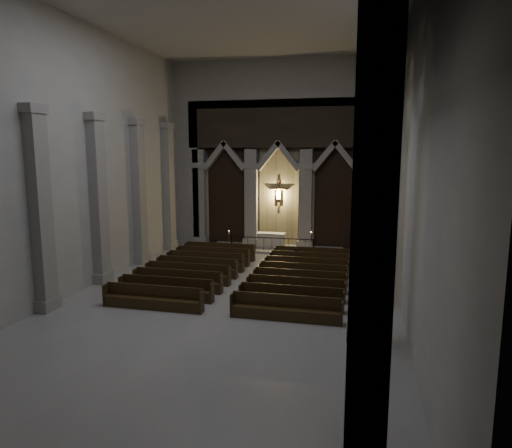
# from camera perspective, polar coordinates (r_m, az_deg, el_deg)

# --- Properties ---
(room) EXTENTS (24.00, 24.10, 12.00)m
(room) POSITION_cam_1_polar(r_m,az_deg,el_deg) (18.45, -3.80, 13.19)
(room) COLOR gray
(room) RESTS_ON ground
(sanctuary_wall) EXTENTS (14.00, 0.77, 12.00)m
(sanctuary_wall) POSITION_cam_1_polar(r_m,az_deg,el_deg) (29.63, 2.84, 9.74)
(sanctuary_wall) COLOR gray
(sanctuary_wall) RESTS_ON ground
(right_arcade) EXTENTS (1.00, 24.00, 12.00)m
(right_arcade) POSITION_cam_1_polar(r_m,az_deg,el_deg) (19.00, 14.00, 13.51)
(right_arcade) COLOR gray
(right_arcade) RESTS_ON ground
(left_pilasters) EXTENTS (0.60, 13.00, 8.03)m
(left_pilasters) POSITION_cam_1_polar(r_m,az_deg,el_deg) (24.44, -16.57, 3.16)
(left_pilasters) COLOR gray
(left_pilasters) RESTS_ON ground
(sanctuary_step) EXTENTS (8.50, 2.60, 0.15)m
(sanctuary_step) POSITION_cam_1_polar(r_m,az_deg,el_deg) (29.37, 2.41, -3.11)
(sanctuary_step) COLOR gray
(sanctuary_step) RESTS_ON ground
(altar) EXTENTS (1.84, 0.74, 0.94)m
(altar) POSITION_cam_1_polar(r_m,az_deg,el_deg) (29.38, 1.90, -2.01)
(altar) COLOR beige
(altar) RESTS_ON sanctuary_step
(altar_rail) EXTENTS (5.26, 0.09, 1.03)m
(altar_rail) POSITION_cam_1_polar(r_m,az_deg,el_deg) (28.20, 2.00, -2.35)
(altar_rail) COLOR black
(altar_rail) RESTS_ON ground
(candle_stand_left) EXTENTS (0.23, 0.23, 1.35)m
(candle_stand_left) POSITION_cam_1_polar(r_m,az_deg,el_deg) (28.95, -3.40, -2.71)
(candle_stand_left) COLOR #AF7A35
(candle_stand_left) RESTS_ON ground
(candle_stand_right) EXTENTS (0.24, 0.24, 1.42)m
(candle_stand_right) POSITION_cam_1_polar(r_m,az_deg,el_deg) (28.20, 6.85, -3.03)
(candle_stand_right) COLOR #AF7A35
(candle_stand_right) RESTS_ON ground
(pews) EXTENTS (9.63, 9.25, 0.94)m
(pews) POSITION_cam_1_polar(r_m,az_deg,el_deg) (22.09, -1.33, -6.59)
(pews) COLOR black
(pews) RESTS_ON ground
(worshipper) EXTENTS (0.46, 0.38, 1.08)m
(worshipper) POSITION_cam_1_polar(r_m,az_deg,el_deg) (25.00, 5.03, -4.21)
(worshipper) COLOR black
(worshipper) RESTS_ON ground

